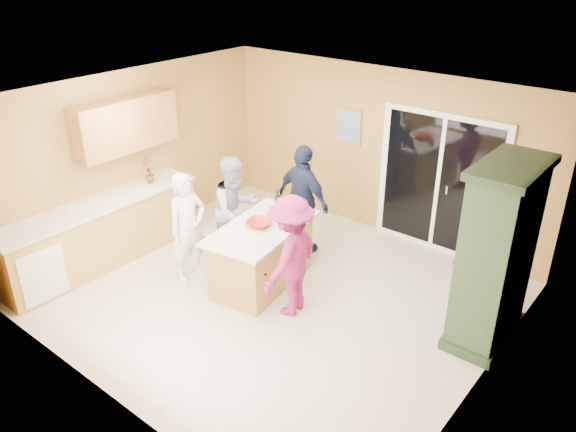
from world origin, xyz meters
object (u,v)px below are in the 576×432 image
Objects in this scene: woman_navy at (303,200)px; woman_magenta at (291,256)px; green_hutch at (496,258)px; woman_white at (188,227)px; kitchen_island at (262,257)px; woman_grey at (236,211)px.

woman_navy is 1.06× the size of woman_magenta.
green_hutch is 3.89m from woman_white.
woman_magenta is at bearing 131.09° from woman_navy.
woman_navy is at bearing -155.54° from woman_magenta.
green_hutch is at bearing 7.11° from kitchen_island.
kitchen_island is 1.14× the size of woman_white.
kitchen_island is 1.09× the size of woman_grey.
woman_magenta is at bearing -73.13° from woman_white.
woman_navy reaches higher than kitchen_island.
woman_white is at bearing 173.30° from woman_grey.
woman_white is 0.92× the size of woman_navy.
green_hutch is 3.53m from woman_grey.
kitchen_island is at bearing -118.36° from woman_magenta.
woman_magenta is (0.82, -1.31, -0.05)m from woman_navy.
woman_navy reaches higher than woman_grey.
woman_grey is 1.02× the size of woman_magenta.
green_hutch is 1.31× the size of woman_navy.
kitchen_island is 0.82m from woman_grey.
kitchen_island is 1.07m from woman_white.
woman_white is 0.98× the size of woman_magenta.
green_hutch reaches higher than woman_navy.
green_hutch is at bearing 108.88° from woman_magenta.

